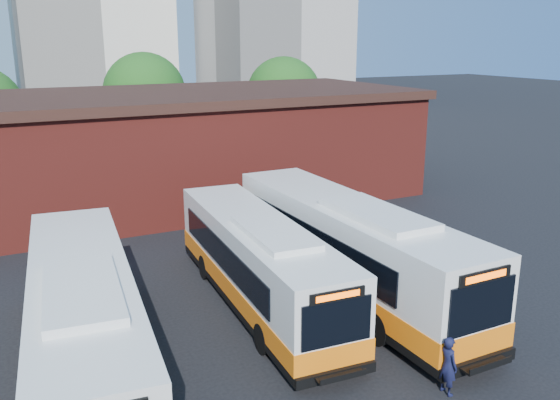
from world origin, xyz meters
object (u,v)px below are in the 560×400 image
bus_midwest (259,266)px  transit_worker (448,365)px  bus_west (85,330)px  bus_mideast (349,252)px

bus_midwest → transit_worker: (2.21, -7.37, -0.66)m
bus_midwest → transit_worker: bearing=-69.5°
bus_west → transit_worker: (8.62, -5.00, -0.76)m
bus_midwest → transit_worker: bus_midwest is taller
bus_west → transit_worker: size_ratio=7.80×
bus_west → bus_mideast: bearing=15.9°
bus_mideast → bus_midwest: bearing=168.6°
bus_west → bus_midwest: (6.41, 2.36, -0.10)m
bus_west → bus_mideast: bus_mideast is taller
bus_mideast → transit_worker: bus_mideast is taller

